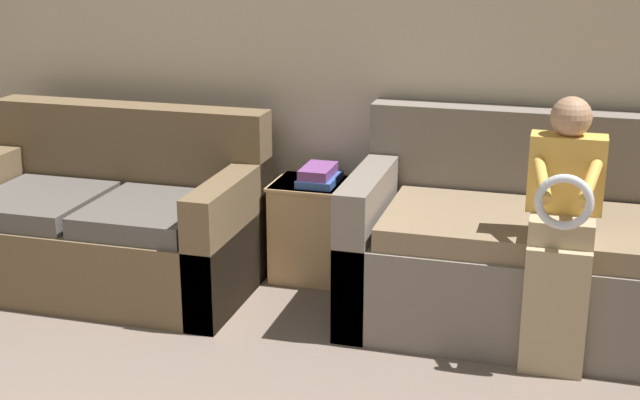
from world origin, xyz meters
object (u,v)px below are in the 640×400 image
couch_main (572,257)px  book_stack (319,175)px  child_left_seated (562,223)px  couch_side (110,225)px  side_shelf (319,229)px

couch_main → book_stack: 1.41m
child_left_seated → book_stack: 1.47m
child_left_seated → book_stack: (-1.30, 0.67, -0.07)m
book_stack → couch_side: bearing=-161.1°
couch_main → child_left_seated: 0.53m
side_shelf → book_stack: book_stack is taller
side_shelf → book_stack: (0.00, -0.01, 0.31)m
couch_main → couch_side: 2.46m
couch_side → side_shelf: couch_side is taller
child_left_seated → side_shelf: 1.52m
child_left_seated → couch_side: bearing=172.9°
couch_main → couch_side: (-2.46, -0.13, -0.03)m
child_left_seated → book_stack: child_left_seated is taller
side_shelf → child_left_seated: bearing=-27.6°
side_shelf → book_stack: 0.31m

